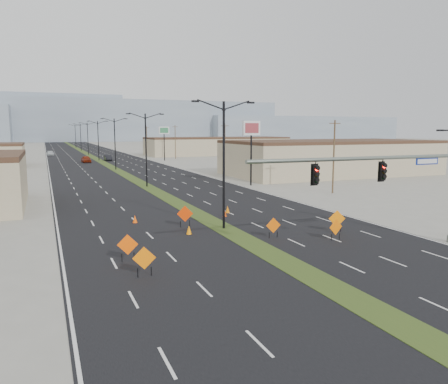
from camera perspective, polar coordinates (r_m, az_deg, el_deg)
name	(u,v)px	position (r m, az deg, el deg)	size (l,w,h in m)	color
ground	(307,274)	(24.71, 10.81, -10.52)	(600.00, 600.00, 0.00)	gray
road_surface	(97,160)	(120.47, -16.22, 4.09)	(25.00, 400.00, 0.02)	black
median_strip	(97,160)	(120.47, -16.22, 4.09)	(2.00, 400.00, 0.04)	#354D1B
building_se_near	(330,159)	(79.96, 13.66, 4.27)	(36.00, 18.00, 5.50)	tan
building_se_far	(217,147)	(139.28, -0.93, 5.95)	(44.00, 16.00, 5.00)	tan
mesa_center	(122,121)	(323.93, -13.16, 9.03)	(220.00, 50.00, 28.00)	gray
mesa_east	(298,128)	(364.74, 9.63, 8.22)	(160.00, 50.00, 18.00)	gray
mesa_backdrop	(15,118)	(340.03, -25.59, 8.74)	(140.00, 50.00, 32.00)	gray
signal_mast	(405,177)	(30.58, 22.51, 1.80)	(16.30, 0.60, 8.00)	slate
streetlight_0	(224,161)	(34.16, -0.03, 4.07)	(5.15, 0.24, 10.02)	black
streetlight_1	(146,148)	(60.96, -10.15, 5.74)	(5.15, 0.24, 10.02)	black
streetlight_2	(115,142)	(88.50, -14.06, 6.34)	(5.15, 0.24, 10.02)	black
streetlight_3	(98,139)	(116.26, -16.11, 6.64)	(5.15, 0.24, 10.02)	black
streetlight_4	(88,137)	(144.12, -17.37, 6.82)	(5.15, 0.24, 10.02)	black
streetlight_5	(81,136)	(172.02, -18.22, 6.94)	(5.15, 0.24, 10.02)	black
streetlight_6	(75,135)	(199.95, -18.83, 7.02)	(5.15, 0.24, 10.02)	black
utility_pole_0	(334,156)	(55.48, 14.15, 4.63)	(1.60, 0.20, 9.00)	#4C3823
utility_pole_1	(225,146)	(86.13, 0.12, 6.04)	(1.60, 0.20, 9.00)	#4C3823
utility_pole_2	(175,141)	(119.20, -6.38, 6.57)	(1.60, 0.20, 9.00)	#4C3823
utility_pole_3	(147,139)	(153.14, -10.04, 6.84)	(1.60, 0.20, 9.00)	#4C3823
car_left	(86,159)	(110.21, -17.56, 4.11)	(1.91, 4.75, 1.62)	maroon
car_mid	(108,158)	(114.84, -14.92, 4.31)	(1.51, 4.33, 1.43)	black
car_far	(50,153)	(143.52, -21.73, 4.72)	(1.94, 4.77, 1.38)	silver
construction_sign_0	(144,259)	(23.99, -10.38, -8.62)	(1.23, 0.28, 1.66)	orange
construction_sign_1	(128,246)	(26.90, -12.48, -6.84)	(1.23, 0.30, 1.66)	#FF5605
construction_sign_2	(185,214)	(35.52, -5.12, -2.94)	(1.27, 0.42, 1.75)	red
construction_sign_3	(273,226)	(32.06, 6.47, -4.45)	(1.13, 0.11, 1.51)	#E75B04
construction_sign_4	(336,228)	(32.18, 14.39, -4.55)	(1.16, 0.20, 1.56)	#E96404
construction_sign_5	(337,219)	(34.62, 14.54, -3.48)	(1.24, 0.46, 1.73)	orange
cone_0	(189,230)	(33.12, -4.60, -4.97)	(0.41, 0.41, 0.69)	orange
cone_1	(225,213)	(39.66, 0.07, -2.75)	(0.41, 0.41, 0.69)	#D93B04
cone_2	(228,209)	(41.44, 0.47, -2.29)	(0.41, 0.41, 0.68)	orange
cone_3	(135,219)	(37.80, -11.56, -3.48)	(0.40, 0.40, 0.67)	#FF5205
pole_sign_east_near	(251,133)	(61.60, 3.59, 7.68)	(2.96, 0.97, 9.05)	black
pole_sign_east_far	(164,133)	(112.65, -7.84, 7.63)	(2.83, 0.78, 8.61)	black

